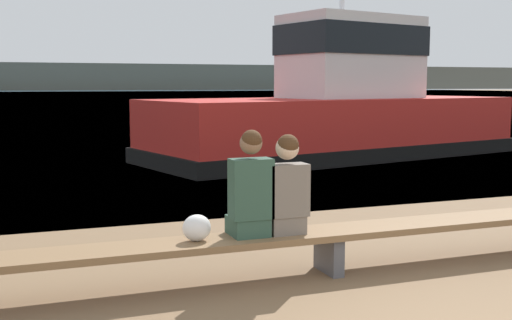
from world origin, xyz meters
TOP-DOWN VIEW (x-y plane):
  - water_surface at (0.00, 125.33)m, footprint 240.00×240.00m
  - far_shoreline at (0.00, 190.56)m, footprint 600.00×12.00m
  - bench_main at (-0.01, 2.48)m, footprint 8.89×0.53m
  - person_left at (-0.85, 2.48)m, footprint 0.40×0.40m
  - person_right at (-0.48, 2.48)m, footprint 0.40×0.41m
  - shopping_bag at (-1.37, 2.48)m, footprint 0.27×0.20m
  - tugboat_red at (4.99, 11.72)m, footprint 10.69×5.79m

SIDE VIEW (x-z plane):
  - water_surface at x=0.00m, z-range 0.00..0.00m
  - bench_main at x=-0.01m, z-range 0.15..0.59m
  - shopping_bag at x=-1.37m, z-range 0.44..0.69m
  - person_right at x=-0.48m, z-range 0.39..1.36m
  - person_left at x=-0.85m, z-range 0.38..1.40m
  - tugboat_red at x=4.99m, z-range -2.18..4.46m
  - far_shoreline at x=0.00m, z-range 0.00..7.67m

